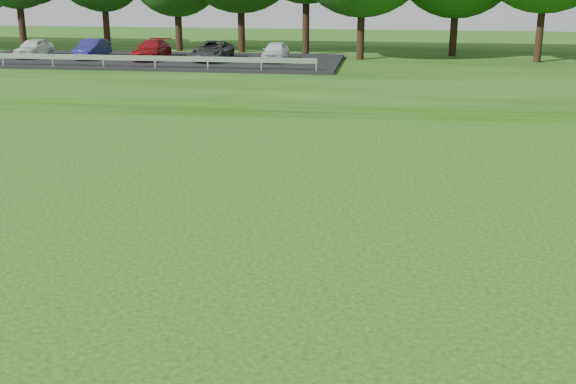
# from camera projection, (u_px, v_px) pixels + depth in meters

# --- Properties ---
(berm) EXTENTS (130.00, 30.00, 0.60)m
(berm) POSITION_uv_depth(u_px,v_px,m) (537.00, 72.00, 44.01)
(berm) COLOR #163D0B
(berm) RESTS_ON ground
(parking_lot) EXTENTS (24.00, 9.00, 1.38)m
(parking_lot) POSITION_uv_depth(u_px,v_px,m) (155.00, 55.00, 45.87)
(parking_lot) COLOR black
(parking_lot) RESTS_ON berm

